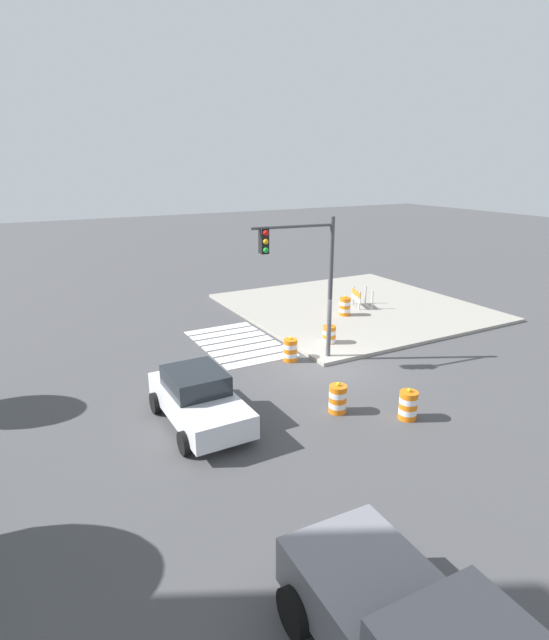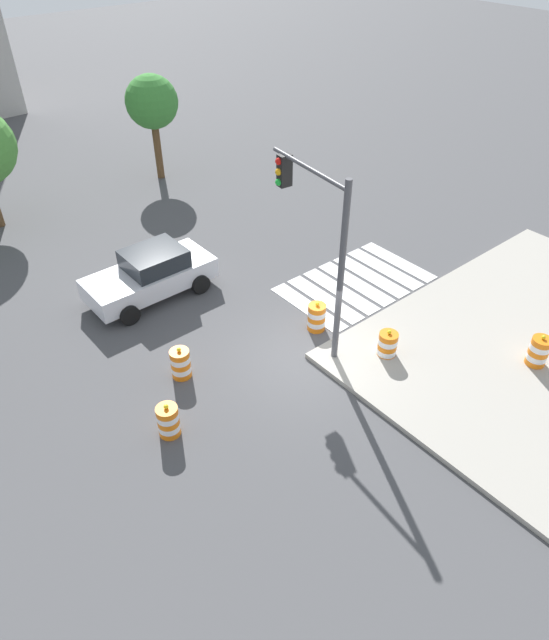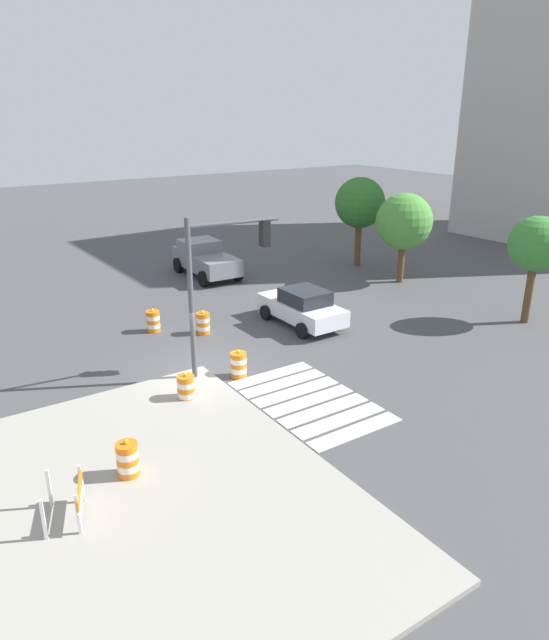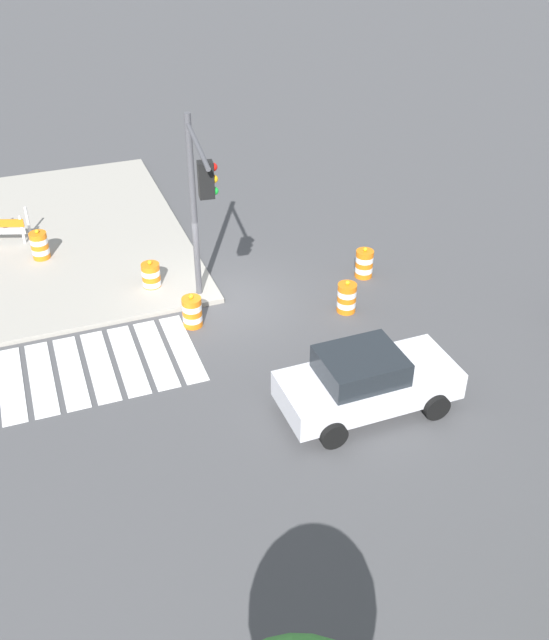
{
  "view_description": "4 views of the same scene",
  "coord_description": "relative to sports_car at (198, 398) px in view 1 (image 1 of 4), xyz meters",
  "views": [
    {
      "loc": [
        -14.73,
        10.2,
        7.53
      ],
      "look_at": [
        2.46,
        0.83,
        1.35
      ],
      "focal_mm": 28.02,
      "sensor_mm": 36.0,
      "label": 1
    },
    {
      "loc": [
        -8.72,
        -9.16,
        11.12
      ],
      "look_at": [
        -0.46,
        0.87,
        1.11
      ],
      "focal_mm": 31.79,
      "sensor_mm": 36.0,
      "label": 2
    },
    {
      "loc": [
        17.06,
        -8.23,
        8.81
      ],
      "look_at": [
        0.82,
        2.56,
        1.65
      ],
      "focal_mm": 32.15,
      "sensor_mm": 36.0,
      "label": 3
    },
    {
      "loc": [
        4.99,
        17.56,
        11.61
      ],
      "look_at": [
        -0.47,
        3.01,
        1.17
      ],
      "focal_mm": 40.47,
      "sensor_mm": 36.0,
      "label": 4
    }
  ],
  "objects": [
    {
      "name": "traffic_barrel_median_far",
      "position": [
        3.64,
        -7.25,
        -0.36
      ],
      "size": [
        0.56,
        0.56,
        1.02
      ],
      "color": "orange",
      "rests_on": "ground"
    },
    {
      "name": "traffic_barrel_median_near",
      "position": [
        -1.43,
        -4.08,
        -0.36
      ],
      "size": [
        0.56,
        0.56,
        1.02
      ],
      "color": "orange",
      "rests_on": "ground"
    },
    {
      "name": "ground_plane",
      "position": [
        1.79,
        -5.74,
        -0.81
      ],
      "size": [
        120.0,
        120.0,
        0.0
      ],
      "primitive_type": "plane",
      "color": "#474749"
    },
    {
      "name": "traffic_light_pole",
      "position": [
        2.51,
        -5.21,
        3.1
      ],
      "size": [
        0.6,
        3.28,
        5.5
      ],
      "color": "#4C4C51",
      "rests_on": "sidewalk_corner"
    },
    {
      "name": "construction_barricade",
      "position": [
        7.54,
        -11.85,
        -0.09
      ],
      "size": [
        1.42,
        1.14,
        1.0
      ],
      "color": "silver",
      "rests_on": "sidewalk_corner"
    },
    {
      "name": "sports_car",
      "position": [
        0.0,
        0.0,
        0.0
      ],
      "size": [
        4.32,
        2.18,
        1.63
      ],
      "color": "silver",
      "rests_on": "ground"
    },
    {
      "name": "traffic_barrel_on_sidewalk",
      "position": [
        6.63,
        -10.26,
        -0.21
      ],
      "size": [
        0.56,
        0.56,
        1.02
      ],
      "color": "orange",
      "rests_on": "sidewalk_corner"
    },
    {
      "name": "sidewalk_corner",
      "position": [
        7.79,
        -11.74,
        -0.74
      ],
      "size": [
        12.0,
        12.0,
        0.15
      ],
      "primitive_type": "cube",
      "color": "#9E998E",
      "rests_on": "ground"
    },
    {
      "name": "crosswalk_stripes",
      "position": [
        5.79,
        -3.94,
        -0.8
      ],
      "size": [
        5.1,
        3.2,
        0.02
      ],
      "color": "silver",
      "rests_on": "ground"
    },
    {
      "name": "traffic_barrel_crosswalk_end",
      "position": [
        -2.82,
        -5.72,
        -0.36
      ],
      "size": [
        0.56,
        0.56,
        1.02
      ],
      "color": "orange",
      "rests_on": "ground"
    },
    {
      "name": "traffic_barrel_near_corner",
      "position": [
        2.98,
        -4.93,
        -0.36
      ],
      "size": [
        0.56,
        0.56,
        1.02
      ],
      "color": "orange",
      "rests_on": "ground"
    }
  ]
}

